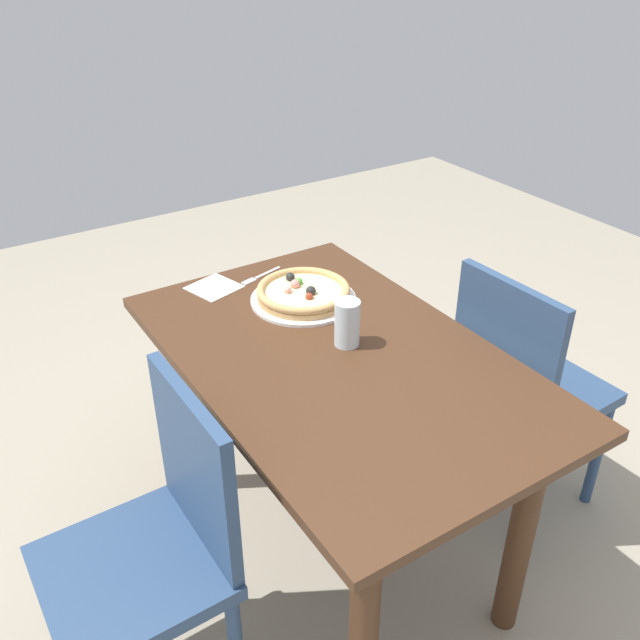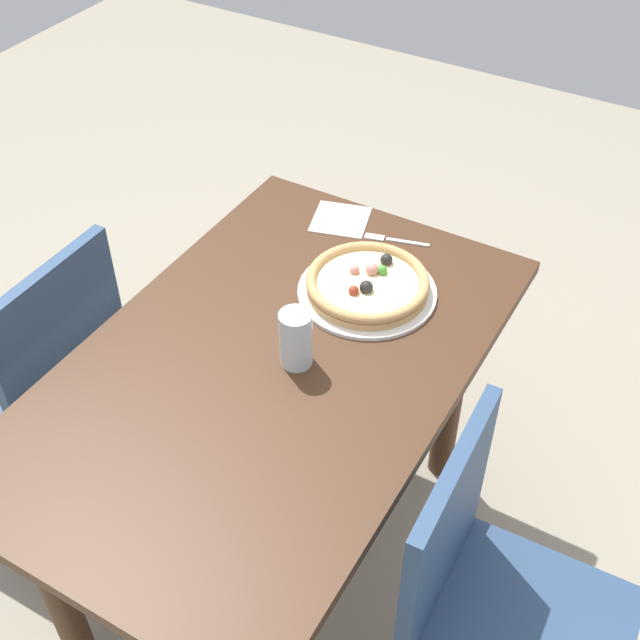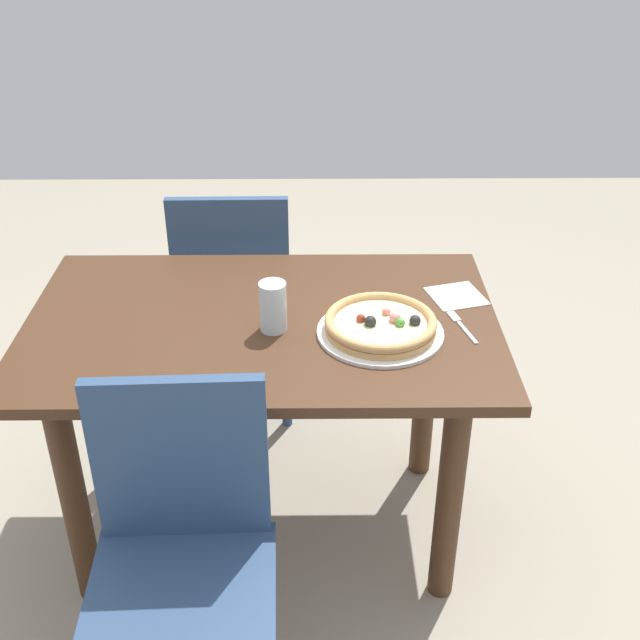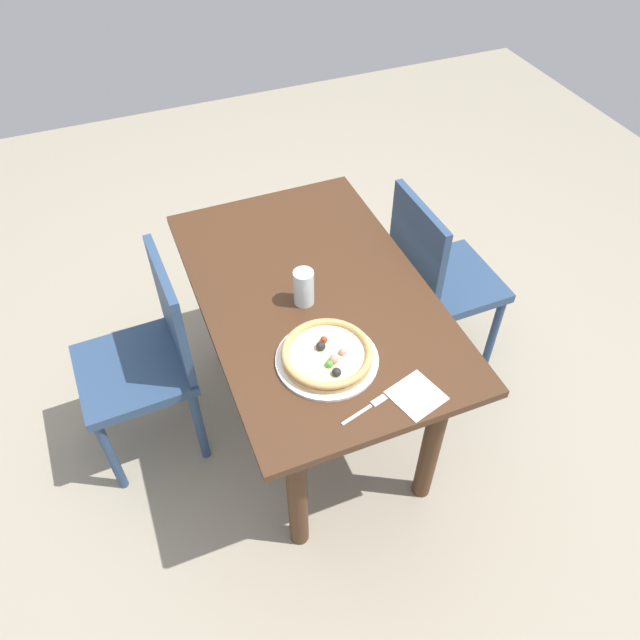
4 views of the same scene
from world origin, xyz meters
The scene contains 9 objects.
ground_plane centered at (0.00, 0.00, 0.00)m, with size 6.00×6.00×0.00m, color #9E937F.
dining_table centered at (0.00, 0.00, 0.61)m, with size 1.25×0.78×0.74m.
chair_near centered at (-0.15, -0.60, 0.49)m, with size 0.42×0.42×0.89m.
chair_far centered at (-0.13, 0.60, 0.49)m, with size 0.41×0.41×0.89m.
plate centered at (0.31, -0.08, 0.75)m, with size 0.33×0.33×0.01m, color white.
pizza centered at (0.31, -0.08, 0.77)m, with size 0.29×0.29×0.05m.
fork centered at (0.52, -0.03, 0.74)m, with size 0.06×0.16×0.00m.
drinking_glass centered at (0.03, -0.05, 0.81)m, with size 0.07×0.07×0.13m, color silver.
napkin centered at (0.53, 0.12, 0.74)m, with size 0.14×0.14×0.00m, color white.
Camera 3 is at (0.14, -1.81, 1.81)m, focal length 44.68 mm.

